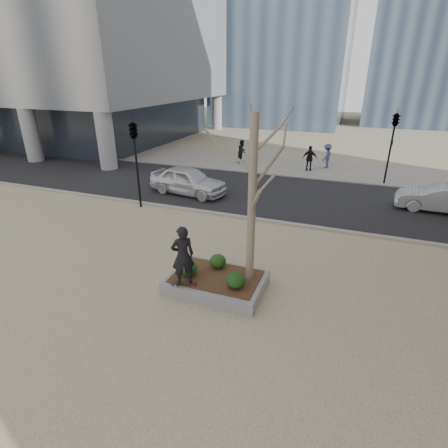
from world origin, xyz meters
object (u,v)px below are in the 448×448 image
at_px(skateboarder, 183,256).
at_px(police_car, 188,180).
at_px(skateboard, 184,284).
at_px(planter, 216,283).

height_order(skateboarder, police_car, skateboarder).
xyz_separation_m(skateboarder, police_car, (-4.37, 9.17, -0.67)).
height_order(skateboard, police_car, police_car).
distance_m(skateboarder, police_car, 10.18).
xyz_separation_m(planter, skateboarder, (-0.75, -0.77, 1.24)).
distance_m(planter, police_car, 9.85).
height_order(planter, skateboarder, skateboarder).
relative_size(planter, police_car, 0.66).
relative_size(planter, skateboard, 3.85).
height_order(skateboard, skateboarder, skateboarder).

